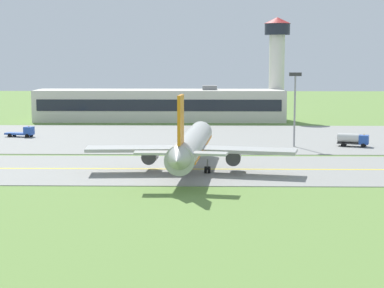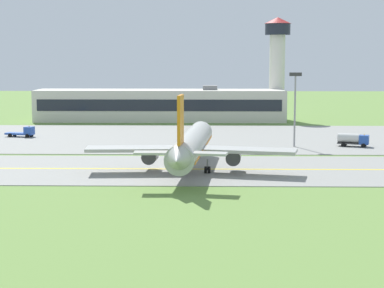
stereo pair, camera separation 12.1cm
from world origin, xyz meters
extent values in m
plane|color=olive|center=(0.00, 0.00, 0.00)|extent=(500.00, 500.00, 0.00)
cube|color=gray|center=(0.00, 0.00, 0.05)|extent=(240.00, 28.00, 0.10)
cube|color=gray|center=(10.00, 42.00, 0.05)|extent=(140.00, 52.00, 0.10)
cube|color=yellow|center=(0.00, 0.00, 0.11)|extent=(220.00, 0.60, 0.01)
cylinder|color=#ADADA8|center=(5.56, -1.32, 4.20)|extent=(6.62, 34.21, 4.00)
cone|color=#ADADA8|center=(6.97, 16.82, 4.20)|extent=(3.99, 2.89, 3.80)
cone|color=#ADADA8|center=(4.13, -19.67, 4.60)|extent=(3.64, 3.45, 3.40)
cube|color=orange|center=(5.56, -1.32, 3.70)|extent=(6.49, 31.50, 0.36)
cube|color=#1E232D|center=(6.80, 14.63, 4.90)|extent=(3.53, 2.06, 0.70)
cube|color=#ADADA8|center=(-3.09, -2.86, 3.70)|extent=(15.27, 5.72, 0.50)
cylinder|color=#47474C|center=(-0.94, -1.02, 2.30)|extent=(2.56, 3.57, 2.30)
cylinder|color=black|center=(-0.81, 0.58, 2.30)|extent=(2.11, 0.41, 2.10)
cube|color=#ADADA8|center=(13.86, -4.17, 3.70)|extent=(15.68, 7.92, 0.50)
cylinder|color=#47474C|center=(12.02, -2.02, 2.30)|extent=(2.56, 3.57, 2.30)
cylinder|color=black|center=(12.15, -0.43, 2.30)|extent=(2.11, 0.41, 2.10)
cube|color=orange|center=(4.40, -16.28, 9.45)|extent=(0.74, 4.42, 6.50)
cube|color=#ADADA8|center=(1.19, -16.23, 5.00)|extent=(6.06, 2.56, 0.30)
cube|color=#ADADA8|center=(7.57, -16.72, 5.00)|extent=(6.34, 3.45, 0.30)
cylinder|color=slate|center=(6.56, 11.64, 1.38)|extent=(0.24, 0.24, 1.65)
cylinder|color=black|center=(6.56, 11.64, 0.55)|extent=(0.43, 1.12, 1.10)
cylinder|color=slate|center=(2.81, -3.11, 1.38)|extent=(0.24, 0.24, 1.65)
cylinder|color=black|center=(2.54, -3.09, 0.55)|extent=(0.43, 1.12, 1.10)
cylinder|color=black|center=(3.09, -3.14, 0.55)|extent=(0.43, 1.12, 1.10)
cylinder|color=slate|center=(8.00, -3.52, 1.38)|extent=(0.24, 0.24, 1.65)
cylinder|color=black|center=(7.72, -3.50, 0.55)|extent=(0.43, 1.12, 1.10)
cylinder|color=black|center=(8.27, -3.54, 0.55)|extent=(0.43, 1.12, 1.10)
cube|color=#264CA5|center=(-31.39, 41.88, 1.50)|extent=(2.17, 2.33, 1.80)
cube|color=#1E232D|center=(-30.64, 41.73, 1.81)|extent=(0.50, 1.83, 0.81)
cube|color=#264CA5|center=(-34.52, 42.54, 0.80)|extent=(4.93, 3.00, 0.40)
cylinder|color=orange|center=(-31.39, 41.88, 2.50)|extent=(0.20, 0.20, 0.18)
cylinder|color=black|center=(-31.19, 42.86, 0.45)|extent=(0.94, 0.48, 0.90)
cylinder|color=black|center=(-31.60, 40.90, 0.45)|extent=(0.94, 0.48, 0.90)
cylinder|color=black|center=(-35.21, 43.76, 0.45)|extent=(0.94, 0.48, 0.90)
cylinder|color=black|center=(-35.64, 41.70, 0.45)|extent=(0.94, 0.48, 0.90)
cube|color=#264CA5|center=(38.95, 26.98, 1.50)|extent=(2.35, 2.48, 1.80)
cube|color=#1E232D|center=(39.67, 26.73, 1.81)|extent=(0.71, 1.78, 0.81)
cylinder|color=silver|center=(36.11, 27.96, 1.75)|extent=(4.56, 3.07, 1.80)
cube|color=#383838|center=(36.11, 27.96, 0.72)|extent=(4.66, 3.36, 0.24)
cylinder|color=orange|center=(38.95, 26.98, 2.50)|extent=(0.20, 0.20, 0.18)
cylinder|color=black|center=(39.27, 27.93, 0.45)|extent=(0.95, 0.58, 0.90)
cylinder|color=black|center=(38.62, 26.04, 0.45)|extent=(0.95, 0.58, 0.90)
cylinder|color=black|center=(35.66, 29.23, 0.45)|extent=(0.95, 0.58, 0.90)
cylinder|color=black|center=(34.97, 27.24, 0.45)|extent=(0.95, 0.58, 0.90)
cube|color=beige|center=(-4.95, 81.77, 4.36)|extent=(69.14, 12.54, 8.72)
cube|color=#1E232D|center=(-4.95, 75.44, 4.79)|extent=(66.38, 0.10, 3.14)
cube|color=slate|center=(8.88, 81.77, 9.32)|extent=(4.00, 4.00, 1.20)
cylinder|color=silver|center=(28.07, 87.90, 11.98)|extent=(4.40, 4.40, 23.97)
cylinder|color=#1E232D|center=(28.07, 87.90, 25.57)|extent=(7.20, 7.20, 3.20)
cone|color=maroon|center=(28.07, 87.90, 28.07)|extent=(7.60, 7.60, 1.80)
cylinder|color=gray|center=(25.26, 27.28, 7.00)|extent=(0.36, 0.36, 14.00)
cube|color=#333333|center=(25.26, 27.28, 14.35)|extent=(2.40, 0.50, 0.70)
camera|label=1|loc=(7.62, -103.58, 17.54)|focal=62.22mm
camera|label=2|loc=(7.74, -103.58, 17.54)|focal=62.22mm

